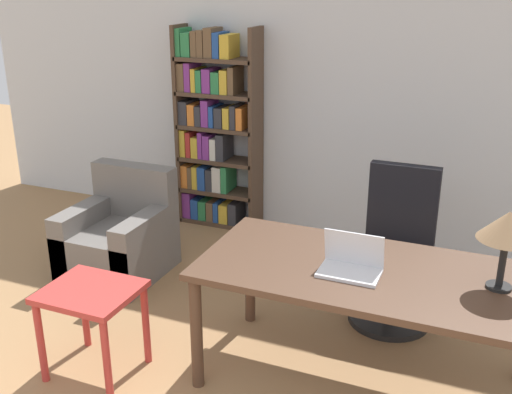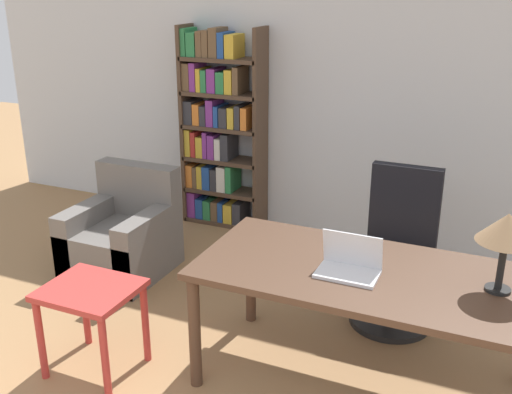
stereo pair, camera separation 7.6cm
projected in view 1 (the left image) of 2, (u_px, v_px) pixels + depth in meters
The scene contains 8 objects.
wall_back at pixel (373, 90), 5.04m from camera, with size 8.00×0.06×2.70m.
desk at pixel (366, 283), 3.30m from camera, with size 1.85×0.89×0.74m.
laptop at pixel (351, 264), 3.22m from camera, with size 0.33×0.21×0.22m.
table_lamp at pixel (508, 228), 2.96m from camera, with size 0.29×0.29×0.42m.
office_chair at pixel (396, 255), 4.07m from camera, with size 0.56×0.56×1.07m.
side_table_blue at pixel (92, 305), 3.47m from camera, with size 0.53×0.47×0.56m.
armchair at pixel (120, 240), 4.76m from camera, with size 0.71×0.75×0.83m.
bookshelf at pixel (213, 131), 5.54m from camera, with size 0.78×0.28×1.85m.
Camera 1 is at (1.03, -0.50, 2.23)m, focal length 42.00 mm.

